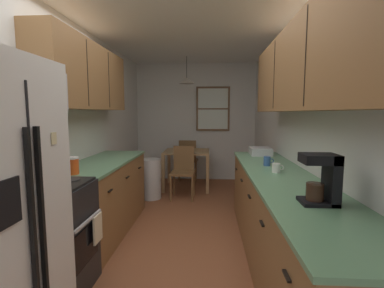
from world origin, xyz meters
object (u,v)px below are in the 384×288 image
trash_bin (151,179)px  mug_by_coffeemaker (267,161)px  table_serving_bowl (181,150)px  microwave_over_range (25,90)px  coffee_maker (324,178)px  dish_rack (260,151)px  mug_spare (276,168)px  stove_range (48,238)px  dining_chair_far (188,158)px  storage_canister (72,166)px  dining_chair_near (183,169)px  dining_table (187,157)px

trash_bin → mug_by_coffeemaker: size_ratio=6.15×
table_serving_bowl → trash_bin: bearing=-125.4°
microwave_over_range → table_serving_bowl: 3.45m
coffee_maker → dish_rack: size_ratio=0.95×
mug_spare → dish_rack: size_ratio=0.34×
microwave_over_range → mug_by_coffeemaker: 2.40m
stove_range → microwave_over_range: microwave_over_range is taller
mug_spare → table_serving_bowl: 2.85m
microwave_over_range → dining_chair_far: size_ratio=0.65×
stove_range → dining_chair_far: size_ratio=1.22×
microwave_over_range → coffee_maker: (2.15, -0.29, -0.59)m
microwave_over_range → coffee_maker: size_ratio=1.80×
trash_bin → storage_canister: 2.24m
mug_by_coffeemaker → coffee_maker: bearing=-86.0°
stove_range → storage_canister: bearing=90.7°
storage_canister → mug_by_coffeemaker: storage_canister is taller
dining_chair_near → trash_bin: 0.58m
dining_table → dining_chair_far: dining_chair_far is taller
microwave_over_range → mug_by_coffeemaker: bearing=25.9°
stove_range → dining_chair_near: size_ratio=1.22×
coffee_maker → table_serving_bowl: size_ratio=1.73×
stove_range → storage_canister: stove_range is taller
stove_range → dish_rack: (2.02, 1.81, 0.48)m
dining_table → dish_rack: dish_rack is taller
stove_range → table_serving_bowl: (0.75, 3.22, 0.31)m
storage_canister → coffee_maker: bearing=-20.0°
microwave_over_range → dining_table: size_ratio=0.67×
dining_chair_near → storage_canister: bearing=-111.0°
mug_by_coffeemaker → mug_spare: size_ratio=0.97×
dining_chair_far → storage_canister: 3.57m
dining_chair_near → storage_canister: storage_canister is taller
dining_chair_far → coffee_maker: size_ratio=2.78×
stove_range → mug_by_coffeemaker: stove_range is taller
dining_chair_near → dining_table: bearing=88.5°
dining_chair_far → mug_by_coffeemaker: 3.12m
mug_spare → dish_rack: dish_rack is taller
coffee_maker → mug_by_coffeemaker: bearing=94.0°
microwave_over_range → dining_chair_far: 4.17m
mug_spare → dish_rack: bearing=87.4°
microwave_over_range → coffee_maker: microwave_over_range is taller
trash_bin → dish_rack: (1.72, -0.77, 0.60)m
stove_range → trash_bin: stove_range is taller
mug_by_coffeemaker → mug_spare: 0.35m
table_serving_bowl → stove_range: bearing=-103.1°
dining_chair_far → trash_bin: (-0.55, -1.30, -0.15)m
coffee_maker → mug_by_coffeemaker: coffee_maker is taller
coffee_maker → microwave_over_range: bearing=172.4°
stove_range → trash_bin: 2.60m
stove_range → dining_chair_near: stove_range is taller
dining_chair_near → storage_canister: size_ratio=5.45×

